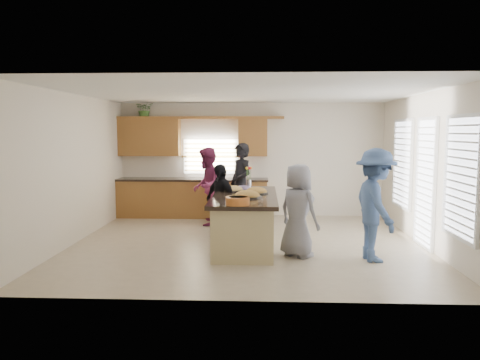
{
  "coord_description": "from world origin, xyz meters",
  "views": [
    {
      "loc": [
        0.25,
        -8.62,
        2.11
      ],
      "look_at": [
        -0.16,
        0.49,
        1.15
      ],
      "focal_mm": 35.0,
      "sensor_mm": 36.0,
      "label": 1
    }
  ],
  "objects_px": {
    "salad_bowl": "(238,200)",
    "woman_right_front": "(298,211)",
    "woman_left_back": "(241,184)",
    "woman_left_front": "(220,202)",
    "woman_right_back": "(376,205)",
    "woman_left_mid": "(207,186)",
    "island": "(245,222)"
  },
  "relations": [
    {
      "from": "salad_bowl",
      "to": "woman_right_back",
      "type": "xyz_separation_m",
      "value": [
        2.22,
        0.29,
        -0.1
      ]
    },
    {
      "from": "woman_right_back",
      "to": "woman_left_front",
      "type": "bearing_deg",
      "value": 54.29
    },
    {
      "from": "salad_bowl",
      "to": "woman_left_back",
      "type": "distance_m",
      "value": 3.08
    },
    {
      "from": "woman_left_mid",
      "to": "woman_left_front",
      "type": "height_order",
      "value": "woman_left_mid"
    },
    {
      "from": "woman_left_mid",
      "to": "woman_right_back",
      "type": "xyz_separation_m",
      "value": [
        3.06,
        -2.79,
        0.05
      ]
    },
    {
      "from": "salad_bowl",
      "to": "woman_left_front",
      "type": "height_order",
      "value": "woman_left_front"
    },
    {
      "from": "island",
      "to": "woman_left_back",
      "type": "distance_m",
      "value": 1.98
    },
    {
      "from": "woman_left_front",
      "to": "salad_bowl",
      "type": "bearing_deg",
      "value": -28.38
    },
    {
      "from": "woman_left_mid",
      "to": "woman_right_front",
      "type": "height_order",
      "value": "woman_left_mid"
    },
    {
      "from": "woman_left_mid",
      "to": "woman_right_front",
      "type": "relative_size",
      "value": 1.11
    },
    {
      "from": "salad_bowl",
      "to": "island",
      "type": "bearing_deg",
      "value": 86.17
    },
    {
      "from": "woman_left_back",
      "to": "woman_right_front",
      "type": "height_order",
      "value": "woman_left_back"
    },
    {
      "from": "salad_bowl",
      "to": "woman_right_front",
      "type": "xyz_separation_m",
      "value": [
        0.99,
        0.48,
        -0.24
      ]
    },
    {
      "from": "woman_right_front",
      "to": "woman_right_back",
      "type": "bearing_deg",
      "value": -143.1
    },
    {
      "from": "salad_bowl",
      "to": "woman_left_back",
      "type": "xyz_separation_m",
      "value": [
        -0.08,
        3.08,
        -0.1
      ]
    },
    {
      "from": "woman_left_mid",
      "to": "woman_left_front",
      "type": "distance_m",
      "value": 1.43
    },
    {
      "from": "woman_right_back",
      "to": "woman_right_front",
      "type": "relative_size",
      "value": 1.17
    },
    {
      "from": "woman_left_back",
      "to": "woman_right_back",
      "type": "distance_m",
      "value": 3.62
    },
    {
      "from": "woman_left_back",
      "to": "woman_left_mid",
      "type": "bearing_deg",
      "value": -122.99
    },
    {
      "from": "woman_left_back",
      "to": "woman_right_front",
      "type": "xyz_separation_m",
      "value": [
        1.07,
        -2.61,
        -0.14
      ]
    },
    {
      "from": "woman_left_back",
      "to": "woman_left_front",
      "type": "distance_m",
      "value": 1.42
    },
    {
      "from": "woman_left_mid",
      "to": "woman_left_front",
      "type": "relative_size",
      "value": 1.18
    },
    {
      "from": "woman_left_back",
      "to": "woman_left_front",
      "type": "bearing_deg",
      "value": -47.58
    },
    {
      "from": "woman_right_front",
      "to": "salad_bowl",
      "type": "bearing_deg",
      "value": 71.23
    },
    {
      "from": "woman_left_front",
      "to": "island",
      "type": "bearing_deg",
      "value": -0.04
    },
    {
      "from": "woman_left_front",
      "to": "woman_right_back",
      "type": "distance_m",
      "value": 3.01
    },
    {
      "from": "woman_left_front",
      "to": "woman_right_front",
      "type": "distance_m",
      "value": 1.88
    },
    {
      "from": "island",
      "to": "woman_left_mid",
      "type": "bearing_deg",
      "value": 115.96
    },
    {
      "from": "woman_left_back",
      "to": "woman_left_front",
      "type": "relative_size",
      "value": 1.25
    },
    {
      "from": "salad_bowl",
      "to": "woman_right_front",
      "type": "bearing_deg",
      "value": 25.63
    },
    {
      "from": "salad_bowl",
      "to": "woman_left_front",
      "type": "bearing_deg",
      "value": 103.81
    },
    {
      "from": "woman_right_back",
      "to": "woman_right_front",
      "type": "distance_m",
      "value": 1.25
    }
  ]
}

